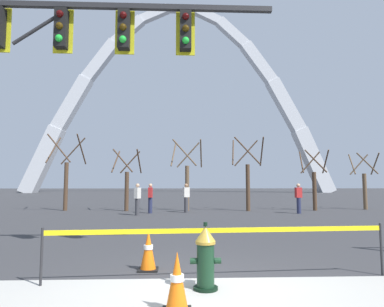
% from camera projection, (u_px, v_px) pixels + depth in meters
% --- Properties ---
extents(ground_plane, '(240.00, 240.00, 0.00)m').
position_uv_depth(ground_plane, '(206.00, 285.00, 5.26)').
color(ground_plane, '#333335').
extents(fire_hydrant, '(0.46, 0.48, 0.99)m').
position_uv_depth(fire_hydrant, '(205.00, 258.00, 5.05)').
color(fire_hydrant, black).
rests_on(fire_hydrant, ground).
extents(caution_tape_barrier, '(5.65, 0.43, 0.88)m').
position_uv_depth(caution_tape_barrier, '(221.00, 242.00, 5.56)').
color(caution_tape_barrier, '#232326').
rests_on(caution_tape_barrier, ground).
extents(traffic_cone_by_hydrant, '(0.36, 0.36, 0.73)m').
position_uv_depth(traffic_cone_by_hydrant, '(177.00, 283.00, 4.15)').
color(traffic_cone_by_hydrant, black).
rests_on(traffic_cone_by_hydrant, ground).
extents(traffic_cone_mid_sidewalk, '(0.36, 0.36, 0.73)m').
position_uv_depth(traffic_cone_mid_sidewalk, '(148.00, 250.00, 6.19)').
color(traffic_cone_mid_sidewalk, black).
rests_on(traffic_cone_mid_sidewalk, ground).
extents(traffic_signal_gantry, '(7.82, 0.44, 6.00)m').
position_uv_depth(traffic_signal_gantry, '(41.00, 56.00, 7.57)').
color(traffic_signal_gantry, '#232326').
rests_on(traffic_signal_gantry, ground).
extents(monument_arch, '(57.44, 2.59, 36.41)m').
position_uv_depth(monument_arch, '(180.00, 105.00, 63.62)').
color(monument_arch, silver).
rests_on(monument_arch, ground).
extents(tree_far_left, '(2.06, 2.07, 4.49)m').
position_uv_depth(tree_far_left, '(66.00, 177.00, 20.26)').
color(tree_far_left, '#473323').
rests_on(tree_far_left, ground).
extents(tree_left_mid, '(1.66, 1.67, 3.58)m').
position_uv_depth(tree_left_mid, '(127.00, 184.00, 19.92)').
color(tree_left_mid, '#473323').
rests_on(tree_left_mid, ground).
extents(tree_center_left, '(1.92, 1.93, 4.16)m').
position_uv_depth(tree_center_left, '(187.00, 179.00, 20.05)').
color(tree_center_left, brown).
rests_on(tree_center_left, ground).
extents(tree_center_right, '(1.97, 1.98, 4.28)m').
position_uv_depth(tree_center_right, '(248.00, 178.00, 19.96)').
color(tree_center_right, '#473323').
rests_on(tree_center_right, ground).
extents(tree_right_mid, '(1.66, 1.67, 3.58)m').
position_uv_depth(tree_right_mid, '(314.00, 184.00, 20.30)').
color(tree_right_mid, '#473323').
rests_on(tree_right_mid, ground).
extents(tree_far_right, '(1.62, 1.63, 3.48)m').
position_uv_depth(tree_far_right, '(364.00, 184.00, 21.05)').
color(tree_far_right, brown).
rests_on(tree_far_right, ground).
extents(pedestrian_walking_left, '(0.39, 0.33, 1.59)m').
position_uv_depth(pedestrian_walking_left, '(186.00, 198.00, 18.75)').
color(pedestrian_walking_left, '#38383D').
rests_on(pedestrian_walking_left, ground).
extents(pedestrian_standing_center, '(0.33, 0.39, 1.59)m').
position_uv_depth(pedestrian_standing_center, '(137.00, 199.00, 17.08)').
color(pedestrian_standing_center, '#38383D').
rests_on(pedestrian_standing_center, ground).
extents(pedestrian_walking_right, '(0.38, 0.28, 1.59)m').
position_uv_depth(pedestrian_walking_right, '(299.00, 198.00, 18.12)').
color(pedestrian_walking_right, '#232847').
rests_on(pedestrian_walking_right, ground).
extents(pedestrian_near_trees, '(0.23, 0.36, 1.59)m').
position_uv_depth(pedestrian_near_trees, '(150.00, 198.00, 18.28)').
color(pedestrian_near_trees, '#232847').
rests_on(pedestrian_near_trees, ground).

